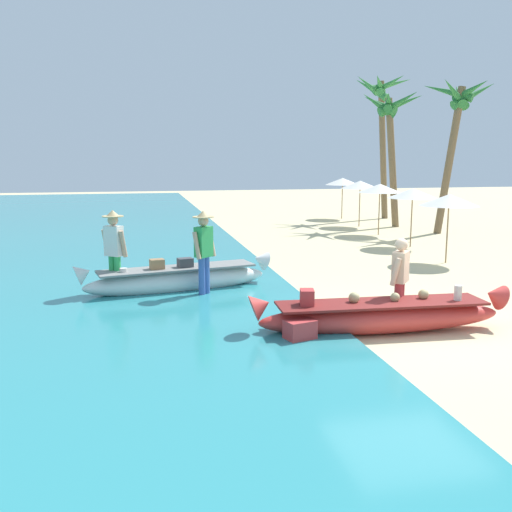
{
  "coord_description": "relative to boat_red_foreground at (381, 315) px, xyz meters",
  "views": [
    {
      "loc": [
        -4.65,
        -9.03,
        2.96
      ],
      "look_at": [
        -2.21,
        2.53,
        0.9
      ],
      "focal_mm": 40.67,
      "sensor_mm": 36.0,
      "label": 1
    }
  ],
  "objects": [
    {
      "name": "parasol_row_2",
      "position": [
        4.97,
        11.42,
        1.45
      ],
      "size": [
        1.6,
        1.6,
        1.91
      ],
      "color": "#8E6B47",
      "rests_on": "ground"
    },
    {
      "name": "parasol_row_4",
      "position": [
        5.58,
        17.03,
        1.45
      ],
      "size": [
        1.6,
        1.6,
        1.91
      ],
      "color": "#8E6B47",
      "rests_on": "ground"
    },
    {
      "name": "cooler_box",
      "position": [
        -1.51,
        -0.32,
        -0.1
      ],
      "size": [
        0.53,
        0.44,
        0.4
      ],
      "primitive_type": "cube",
      "rotation": [
        0.0,
        0.0,
        0.29
      ],
      "color": "#C63838",
      "rests_on": "ground"
    },
    {
      "name": "parasol_row_1",
      "position": [
        4.81,
        8.49,
        1.45
      ],
      "size": [
        1.6,
        1.6,
        1.91
      ],
      "color": "#8E6B47",
      "rests_on": "ground"
    },
    {
      "name": "person_tourist_customer",
      "position": [
        0.48,
        0.33,
        0.57
      ],
      "size": [
        0.5,
        0.54,
        1.55
      ],
      "color": "#B2383D",
      "rests_on": "ground"
    },
    {
      "name": "palm_tree_leaning_seaward",
      "position": [
        6.28,
        13.59,
        4.15
      ],
      "size": [
        2.72,
        2.64,
        5.55
      ],
      "color": "brown",
      "rests_on": "ground"
    },
    {
      "name": "boat_white_midground",
      "position": [
        -3.14,
        3.53,
        0.02
      ],
      "size": [
        4.32,
        1.5,
        0.86
      ],
      "color": "white",
      "rests_on": "ground"
    },
    {
      "name": "boat_red_foreground",
      "position": [
        0.0,
        0.0,
        0.0
      ],
      "size": [
        4.54,
        0.92,
        0.82
      ],
      "color": "red",
      "rests_on": "ground"
    },
    {
      "name": "person_vendor_assistant",
      "position": [
        -4.44,
        3.46,
        0.77
      ],
      "size": [
        0.56,
        0.5,
        1.85
      ],
      "color": "green",
      "rests_on": "ground"
    },
    {
      "name": "palm_tree_tall_inland",
      "position": [
        7.26,
        16.76,
        4.99
      ],
      "size": [
        2.82,
        2.55,
        6.63
      ],
      "color": "brown",
      "rests_on": "ground"
    },
    {
      "name": "parasol_row_3",
      "position": [
        5.25,
        14.03,
        1.45
      ],
      "size": [
        1.6,
        1.6,
        1.91
      ],
      "color": "#8E6B47",
      "rests_on": "ground"
    },
    {
      "name": "ground_plane",
      "position": [
        0.64,
        0.23,
        -0.3
      ],
      "size": [
        80.0,
        80.0,
        0.0
      ],
      "primitive_type": "plane",
      "color": "beige"
    },
    {
      "name": "palm_tree_mid_cluster",
      "position": [
        7.96,
        11.38,
        4.25
      ],
      "size": [
        2.75,
        2.4,
        5.81
      ],
      "color": "brown",
      "rests_on": "ground"
    },
    {
      "name": "parasol_row_0",
      "position": [
        4.45,
        5.64,
        1.45
      ],
      "size": [
        1.6,
        1.6,
        1.91
      ],
      "color": "#8E6B47",
      "rests_on": "ground"
    },
    {
      "name": "person_vendor_hatted",
      "position": [
        -2.62,
        2.99,
        0.77
      ],
      "size": [
        0.55,
        0.52,
        1.84
      ],
      "color": "#3D5BA8",
      "rests_on": "ground"
    }
  ]
}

